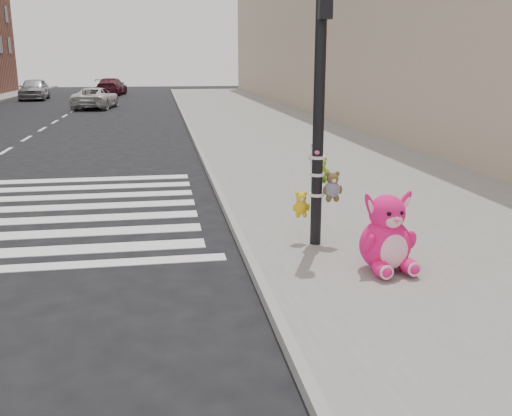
{
  "coord_description": "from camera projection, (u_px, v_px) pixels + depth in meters",
  "views": [
    {
      "loc": [
        0.39,
        -6.05,
        2.78
      ],
      "look_at": [
        1.69,
        1.7,
        0.75
      ],
      "focal_mm": 40.0,
      "sensor_mm": 36.0,
      "label": 1
    }
  ],
  "objects": [
    {
      "name": "curb_edge",
      "position": [
        203.0,
        159.0,
        16.19
      ],
      "size": [
        0.12,
        80.0,
        0.15
      ],
      "primitive_type": "cube",
      "color": "gray",
      "rests_on": "ground"
    },
    {
      "name": "sidewalk_near",
      "position": [
        321.0,
        156.0,
        16.74
      ],
      "size": [
        7.0,
        80.0,
        0.14
      ],
      "primitive_type": "cube",
      "color": "slate",
      "rests_on": "ground"
    },
    {
      "name": "bld_near",
      "position": [
        381.0,
        10.0,
        25.93
      ],
      "size": [
        5.0,
        60.0,
        10.0
      ],
      "primitive_type": "cube",
      "color": "tan",
      "rests_on": "ground"
    },
    {
      "name": "red_teddy",
      "position": [
        402.0,
        263.0,
        7.36
      ],
      "size": [
        0.19,
        0.17,
        0.23
      ],
      "primitive_type": null,
      "rotation": [
        0.0,
        0.0,
        0.55
      ],
      "color": "red",
      "rests_on": "sidewalk_near"
    },
    {
      "name": "car_white_near",
      "position": [
        96.0,
        98.0,
        34.01
      ],
      "size": [
        2.63,
        4.7,
        1.24
      ],
      "primitive_type": "imported",
      "rotation": [
        0.0,
        0.0,
        3.01
      ],
      "color": "silver",
      "rests_on": "ground"
    },
    {
      "name": "car_maroon_near",
      "position": [
        112.0,
        87.0,
        47.32
      ],
      "size": [
        2.45,
        5.03,
        1.41
      ],
      "primitive_type": "imported",
      "rotation": [
        0.0,
        0.0,
        3.04
      ],
      "color": "#4F1624",
      "rests_on": "ground"
    },
    {
      "name": "pink_bunny",
      "position": [
        387.0,
        238.0,
        7.32
      ],
      "size": [
        0.75,
        0.83,
        1.06
      ],
      "rotation": [
        0.0,
        0.0,
        0.11
      ],
      "color": "#FE1573",
      "rests_on": "sidewalk_near"
    },
    {
      "name": "car_silver_deep",
      "position": [
        34.0,
        89.0,
        41.64
      ],
      "size": [
        2.12,
        4.69,
        1.56
      ],
      "primitive_type": "imported",
      "rotation": [
        0.0,
        0.0,
        0.06
      ],
      "color": "#A2A2A7",
      "rests_on": "ground"
    },
    {
      "name": "signal_pole",
      "position": [
        319.0,
        136.0,
        8.12
      ],
      "size": [
        0.71,
        0.49,
        4.0
      ],
      "color": "black",
      "rests_on": "sidewalk_near"
    },
    {
      "name": "ground",
      "position": [
        133.0,
        316.0,
        6.41
      ],
      "size": [
        120.0,
        120.0,
        0.0
      ],
      "primitive_type": "plane",
      "color": "black",
      "rests_on": "ground"
    }
  ]
}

